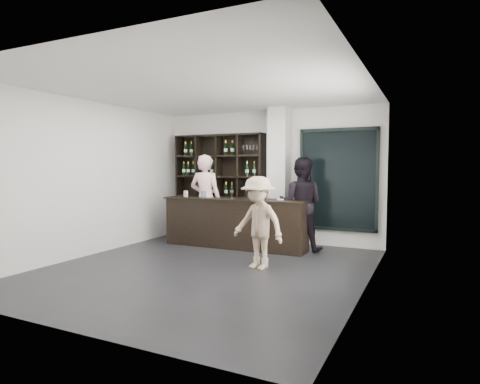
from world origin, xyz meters
The scene contains 12 objects.
floor centered at (0.00, 0.00, -0.01)m, with size 5.00×5.50×0.01m, color black.
wine_shelf centered at (-1.15, 2.57, 1.20)m, with size 2.20×0.35×2.40m, color black, non-canonical shape.
structural_column centered at (0.35, 2.47, 1.45)m, with size 0.40×0.40×2.90m, color silver.
glass_panel centered at (1.55, 2.69, 1.40)m, with size 1.60×0.08×2.10m.
tasting_counter centered at (-0.35, 1.75, 0.51)m, with size 3.08×0.64×1.01m.
taster_pink centered at (-1.10, 1.85, 0.96)m, with size 0.70×0.46×1.92m, color beige.
taster_black centered at (0.95, 2.09, 0.92)m, with size 0.90×0.70×1.85m, color black.
customer centered at (0.75, 0.40, 0.75)m, with size 0.98×0.56×1.51m, color tan.
wine_glass centered at (-0.39, 1.70, 1.11)m, with size 0.08×0.08×0.20m, color white, non-canonical shape.
spit_cup centered at (-1.07, 1.72, 1.08)m, with size 0.10×0.10×0.13m, color #94AAB8.
napkin_stack centered at (0.62, 1.80, 1.02)m, with size 0.12×0.12×0.02m, color white.
card_stand centered at (-1.51, 1.71, 1.08)m, with size 0.09×0.04×0.13m, color white.
Camera 1 is at (3.29, -5.57, 1.68)m, focal length 30.00 mm.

